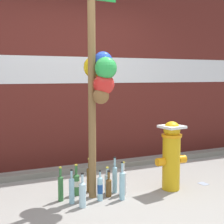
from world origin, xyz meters
The scene contains 18 objects.
ground_plane centered at (0.00, 0.00, 0.00)m, with size 14.00×14.00×0.00m, color gray.
building_wall centered at (0.00, 1.82, 1.59)m, with size 10.00×0.21×3.19m.
curb_strip centered at (0.00, 1.30, 0.04)m, with size 8.00×0.12×0.08m, color slate.
memorial_post centered at (-0.10, 0.31, 1.54)m, with size 0.51×0.52×2.77m.
fire_hydrant centered at (0.80, 0.19, 0.44)m, with size 0.40×0.29×0.83m.
bottle_0 centered at (-0.31, 0.47, 0.14)m, with size 0.08×0.08×0.36m.
bottle_1 centered at (0.01, 0.27, 0.12)m, with size 0.07×0.07×0.30m.
bottle_2 centered at (-0.52, 0.37, 0.16)m, with size 0.06×0.06×0.38m.
bottle_3 centered at (0.19, 0.26, 0.16)m, with size 0.08×0.08×0.39m.
bottle_4 centered at (-0.43, 0.24, 0.15)m, with size 0.06×0.06×0.38m.
bottle_5 centered at (-0.14, 0.50, 0.17)m, with size 0.07×0.07×0.41m.
bottle_6 centered at (0.11, 0.12, 0.17)m, with size 0.06×0.06×0.43m.
bottle_7 centered at (-0.12, 0.20, 0.14)m, with size 0.06×0.06×0.34m.
bottle_8 centered at (0.13, 0.35, 0.18)m, with size 0.06×0.06×0.43m.
bottle_9 centered at (0.03, 0.36, 0.13)m, with size 0.06×0.06×0.32m.
bottle_10 centered at (-0.36, 0.10, 0.15)m, with size 0.07×0.07×0.37m.
litter_1 centered at (-1.06, 1.39, 0.00)m, with size 0.11×0.08×0.01m, color tan.
litter_3 centered at (1.29, 0.18, 0.00)m, with size 0.12×0.10×0.01m, color #8C99B2.
Camera 1 is at (-1.41, -3.03, 1.38)m, focal length 52.33 mm.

